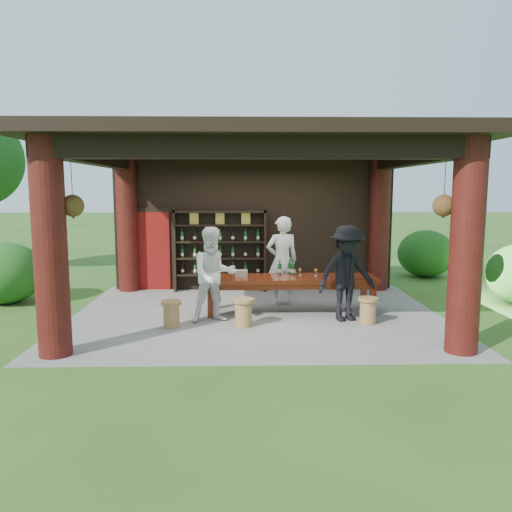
{
  "coord_description": "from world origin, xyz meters",
  "views": [
    {
      "loc": [
        -0.24,
        -9.88,
        2.53
      ],
      "look_at": [
        0.0,
        0.4,
        1.15
      ],
      "focal_mm": 35.0,
      "sensor_mm": 36.0,
      "label": 1
    }
  ],
  "objects_px": {
    "guest_woman": "(214,275)",
    "napkin_basket": "(241,274)",
    "stool_near_right": "(368,310)",
    "tasting_table": "(290,282)",
    "wine_shelf": "(220,251)",
    "stool_near_left": "(243,312)",
    "guest_man": "(347,273)",
    "stool_far_left": "(171,313)",
    "host": "(282,261)"
  },
  "relations": [
    {
      "from": "stool_near_left",
      "to": "stool_near_right",
      "type": "distance_m",
      "value": 2.36
    },
    {
      "from": "guest_woman",
      "to": "stool_far_left",
      "type": "bearing_deg",
      "value": -170.89
    },
    {
      "from": "stool_far_left",
      "to": "wine_shelf",
      "type": "bearing_deg",
      "value": 77.35
    },
    {
      "from": "stool_near_right",
      "to": "host",
      "type": "height_order",
      "value": "host"
    },
    {
      "from": "stool_near_right",
      "to": "napkin_basket",
      "type": "xyz_separation_m",
      "value": [
        -2.4,
        0.89,
        0.55
      ]
    },
    {
      "from": "napkin_basket",
      "to": "wine_shelf",
      "type": "bearing_deg",
      "value": 103.19
    },
    {
      "from": "wine_shelf",
      "to": "napkin_basket",
      "type": "relative_size",
      "value": 8.81
    },
    {
      "from": "stool_near_right",
      "to": "tasting_table",
      "type": "bearing_deg",
      "value": 147.05
    },
    {
      "from": "stool_near_right",
      "to": "stool_far_left",
      "type": "bearing_deg",
      "value": -177.6
    },
    {
      "from": "guest_woman",
      "to": "napkin_basket",
      "type": "bearing_deg",
      "value": 35.43
    },
    {
      "from": "guest_man",
      "to": "napkin_basket",
      "type": "distance_m",
      "value": 2.13
    },
    {
      "from": "host",
      "to": "stool_near_right",
      "type": "bearing_deg",
      "value": 121.2
    },
    {
      "from": "stool_far_left",
      "to": "napkin_basket",
      "type": "bearing_deg",
      "value": 39.05
    },
    {
      "from": "host",
      "to": "guest_man",
      "type": "distance_m",
      "value": 1.82
    },
    {
      "from": "wine_shelf",
      "to": "napkin_basket",
      "type": "bearing_deg",
      "value": -76.81
    },
    {
      "from": "napkin_basket",
      "to": "guest_man",
      "type": "bearing_deg",
      "value": -17.26
    },
    {
      "from": "stool_near_right",
      "to": "host",
      "type": "distance_m",
      "value": 2.36
    },
    {
      "from": "stool_near_left",
      "to": "stool_near_right",
      "type": "xyz_separation_m",
      "value": [
        2.36,
        0.15,
        -0.01
      ]
    },
    {
      "from": "tasting_table",
      "to": "guest_man",
      "type": "height_order",
      "value": "guest_man"
    },
    {
      "from": "stool_near_left",
      "to": "guest_woman",
      "type": "height_order",
      "value": "guest_woman"
    },
    {
      "from": "napkin_basket",
      "to": "stool_near_left",
      "type": "bearing_deg",
      "value": -87.36
    },
    {
      "from": "stool_far_left",
      "to": "guest_woman",
      "type": "xyz_separation_m",
      "value": [
        0.77,
        0.37,
        0.65
      ]
    },
    {
      "from": "wine_shelf",
      "to": "stool_near_left",
      "type": "xyz_separation_m",
      "value": [
        0.58,
        -3.33,
        -0.73
      ]
    },
    {
      "from": "stool_near_right",
      "to": "guest_man",
      "type": "relative_size",
      "value": 0.27
    },
    {
      "from": "stool_near_right",
      "to": "guest_woman",
      "type": "xyz_separation_m",
      "value": [
        -2.92,
        0.22,
        0.65
      ]
    },
    {
      "from": "stool_near_left",
      "to": "tasting_table",
      "type": "bearing_deg",
      "value": 47.57
    },
    {
      "from": "stool_near_right",
      "to": "guest_man",
      "type": "bearing_deg",
      "value": 145.28
    },
    {
      "from": "napkin_basket",
      "to": "stool_near_right",
      "type": "bearing_deg",
      "value": -20.26
    },
    {
      "from": "guest_woman",
      "to": "napkin_basket",
      "type": "relative_size",
      "value": 7.02
    },
    {
      "from": "guest_man",
      "to": "napkin_basket",
      "type": "height_order",
      "value": "guest_man"
    },
    {
      "from": "stool_near_right",
      "to": "guest_man",
      "type": "distance_m",
      "value": 0.8
    },
    {
      "from": "host",
      "to": "stool_near_left",
      "type": "bearing_deg",
      "value": 54.25
    },
    {
      "from": "tasting_table",
      "to": "guest_woman",
      "type": "relative_size",
      "value": 1.92
    },
    {
      "from": "napkin_basket",
      "to": "stool_far_left",
      "type": "bearing_deg",
      "value": -140.95
    },
    {
      "from": "guest_man",
      "to": "napkin_basket",
      "type": "relative_size",
      "value": 7.12
    },
    {
      "from": "wine_shelf",
      "to": "host",
      "type": "height_order",
      "value": "wine_shelf"
    },
    {
      "from": "stool_near_right",
      "to": "stool_far_left",
      "type": "xyz_separation_m",
      "value": [
        -3.69,
        -0.15,
        -0.01
      ]
    },
    {
      "from": "stool_far_left",
      "to": "guest_woman",
      "type": "bearing_deg",
      "value": 25.95
    },
    {
      "from": "tasting_table",
      "to": "guest_woman",
      "type": "xyz_separation_m",
      "value": [
        -1.53,
        -0.68,
        0.28
      ]
    },
    {
      "from": "wine_shelf",
      "to": "napkin_basket",
      "type": "height_order",
      "value": "wine_shelf"
    },
    {
      "from": "host",
      "to": "guest_man",
      "type": "relative_size",
      "value": 1.05
    },
    {
      "from": "wine_shelf",
      "to": "guest_man",
      "type": "height_order",
      "value": "wine_shelf"
    },
    {
      "from": "wine_shelf",
      "to": "stool_near_left",
      "type": "distance_m",
      "value": 3.46
    },
    {
      "from": "wine_shelf",
      "to": "guest_man",
      "type": "xyz_separation_m",
      "value": [
        2.57,
        -2.92,
        -0.09
      ]
    },
    {
      "from": "stool_near_right",
      "to": "host",
      "type": "bearing_deg",
      "value": 132.03
    },
    {
      "from": "tasting_table",
      "to": "stool_near_right",
      "type": "distance_m",
      "value": 1.7
    },
    {
      "from": "wine_shelf",
      "to": "tasting_table",
      "type": "bearing_deg",
      "value": -55.75
    },
    {
      "from": "wine_shelf",
      "to": "guest_woman",
      "type": "distance_m",
      "value": 2.96
    },
    {
      "from": "host",
      "to": "napkin_basket",
      "type": "distance_m",
      "value": 1.2
    },
    {
      "from": "guest_woman",
      "to": "napkin_basket",
      "type": "height_order",
      "value": "guest_woman"
    }
  ]
}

